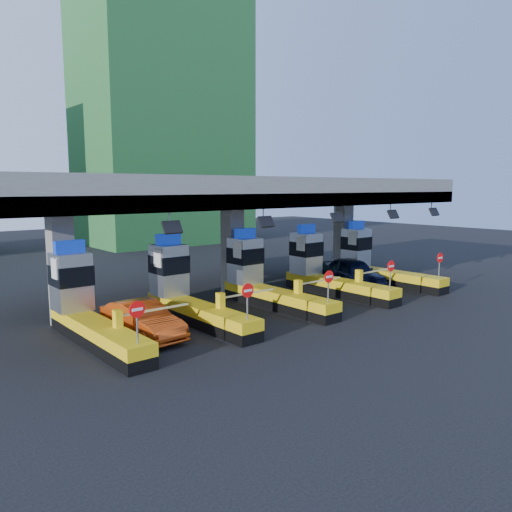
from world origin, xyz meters
TOP-DOWN VIEW (x-y plane):
  - ground at (0.00, 0.00)m, footprint 120.00×120.00m
  - toll_canopy at (0.00, 2.87)m, footprint 28.00×12.09m
  - toll_lane_far_left at (-10.00, 0.28)m, footprint 4.43×8.00m
  - toll_lane_left at (-5.00, 0.28)m, footprint 4.43×8.00m
  - toll_lane_center at (0.00, 0.28)m, footprint 4.43×8.00m
  - toll_lane_right at (5.00, 0.28)m, footprint 4.43×8.00m
  - toll_lane_far_right at (10.00, 0.28)m, footprint 4.43×8.00m
  - bg_building_scaffold at (12.00, 32.00)m, footprint 18.00×12.00m
  - van at (7.99, 0.40)m, footprint 3.77×5.84m
  - red_car at (-8.06, -1.12)m, footprint 1.98×4.89m

SIDE VIEW (x-z plane):
  - ground at x=0.00m, z-range 0.00..0.00m
  - red_car at x=-8.06m, z-range 0.00..1.58m
  - van at x=7.99m, z-range 0.00..1.85m
  - toll_lane_far_left at x=-10.00m, z-range -0.68..3.47m
  - toll_lane_left at x=-5.00m, z-range -0.68..3.47m
  - toll_lane_center at x=0.00m, z-range -0.68..3.47m
  - toll_lane_right at x=5.00m, z-range -0.68..3.47m
  - toll_lane_far_right at x=10.00m, z-range -0.68..3.47m
  - toll_canopy at x=0.00m, z-range 2.63..9.63m
  - bg_building_scaffold at x=12.00m, z-range 0.00..28.00m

